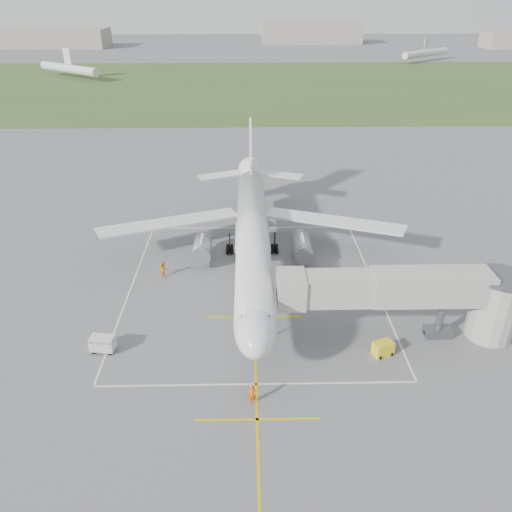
{
  "coord_description": "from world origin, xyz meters",
  "views": [
    {
      "loc": [
        -0.67,
        -52.72,
        30.27
      ],
      "look_at": [
        0.32,
        -4.0,
        4.0
      ],
      "focal_mm": 35.0,
      "sensor_mm": 36.0,
      "label": 1
    }
  ],
  "objects_px": {
    "baggage_cart": "(103,344)",
    "ramp_worker_wing": "(164,269)",
    "gpu_unit": "(383,348)",
    "airliner": "(252,234)",
    "ramp_worker_nose": "(252,394)",
    "jet_bridge": "(421,295)"
  },
  "relations": [
    {
      "from": "ramp_worker_wing",
      "to": "airliner",
      "type": "bearing_deg",
      "value": -114.76
    },
    {
      "from": "gpu_unit",
      "to": "ramp_worker_nose",
      "type": "xyz_separation_m",
      "value": [
        -12.26,
        -5.98,
        0.27
      ]
    },
    {
      "from": "ramp_worker_nose",
      "to": "ramp_worker_wing",
      "type": "height_order",
      "value": "ramp_worker_wing"
    },
    {
      "from": "airliner",
      "to": "ramp_worker_wing",
      "type": "bearing_deg",
      "value": -168.94
    },
    {
      "from": "gpu_unit",
      "to": "airliner",
      "type": "bearing_deg",
      "value": 103.79
    },
    {
      "from": "airliner",
      "to": "gpu_unit",
      "type": "distance_m",
      "value": 21.07
    },
    {
      "from": "baggage_cart",
      "to": "ramp_worker_wing",
      "type": "bearing_deg",
      "value": 82.05
    },
    {
      "from": "gpu_unit",
      "to": "baggage_cart",
      "type": "distance_m",
      "value": 26.24
    },
    {
      "from": "jet_bridge",
      "to": "ramp_worker_nose",
      "type": "bearing_deg",
      "value": -151.56
    },
    {
      "from": "gpu_unit",
      "to": "ramp_worker_wing",
      "type": "height_order",
      "value": "ramp_worker_wing"
    },
    {
      "from": "jet_bridge",
      "to": "gpu_unit",
      "type": "bearing_deg",
      "value": -144.47
    },
    {
      "from": "gpu_unit",
      "to": "baggage_cart",
      "type": "xyz_separation_m",
      "value": [
        -26.22,
        1.03,
        0.13
      ]
    },
    {
      "from": "jet_bridge",
      "to": "gpu_unit",
      "type": "height_order",
      "value": "jet_bridge"
    },
    {
      "from": "gpu_unit",
      "to": "baggage_cart",
      "type": "bearing_deg",
      "value": 156.47
    },
    {
      "from": "airliner",
      "to": "ramp_worker_nose",
      "type": "bearing_deg",
      "value": -90.86
    },
    {
      "from": "jet_bridge",
      "to": "baggage_cart",
      "type": "bearing_deg",
      "value": -176.78
    },
    {
      "from": "baggage_cart",
      "to": "ramp_worker_nose",
      "type": "bearing_deg",
      "value": -19.56
    },
    {
      "from": "gpu_unit",
      "to": "baggage_cart",
      "type": "height_order",
      "value": "baggage_cart"
    },
    {
      "from": "baggage_cart",
      "to": "ramp_worker_wing",
      "type": "height_order",
      "value": "ramp_worker_wing"
    },
    {
      "from": "airliner",
      "to": "jet_bridge",
      "type": "bearing_deg",
      "value": -42.19
    },
    {
      "from": "jet_bridge",
      "to": "gpu_unit",
      "type": "xyz_separation_m",
      "value": [
        -3.81,
        -2.72,
        -4.08
      ]
    },
    {
      "from": "jet_bridge",
      "to": "ramp_worker_wing",
      "type": "distance_m",
      "value": 29.23
    }
  ]
}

